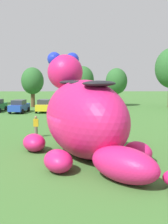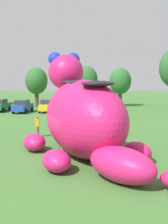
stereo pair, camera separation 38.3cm
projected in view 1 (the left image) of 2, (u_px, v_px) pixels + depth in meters
name	position (u px, v px, depth m)	size (l,w,h in m)	color
ground_plane	(63.00, 159.00, 16.67)	(160.00, 160.00, 0.00)	#427533
giant_inflatable_creature	(85.00, 117.00, 17.14)	(9.66, 11.24, 6.48)	#E01E6B
car_blue	(19.00, 106.00, 38.42)	(2.33, 4.29, 1.72)	#2347B7
car_yellow	(44.00, 106.00, 39.03)	(2.12, 4.19, 1.72)	yellow
car_white	(65.00, 106.00, 39.01)	(2.34, 4.29, 1.72)	white
car_black	(90.00, 105.00, 39.55)	(2.03, 4.15, 1.72)	black
tree_mid_left	(33.00, 81.00, 45.40)	(3.53, 3.53, 6.27)	brown
tree_centre_left	(83.00, 80.00, 47.39)	(3.69, 3.69, 6.54)	brown
tree_centre	(116.00, 81.00, 46.43)	(3.48, 3.48, 6.19)	brown
spectator_mid_field	(100.00, 112.00, 31.75)	(0.38, 0.26, 1.71)	#726656
spectator_by_cars	(36.00, 127.00, 22.60)	(0.38, 0.26, 1.71)	#726656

